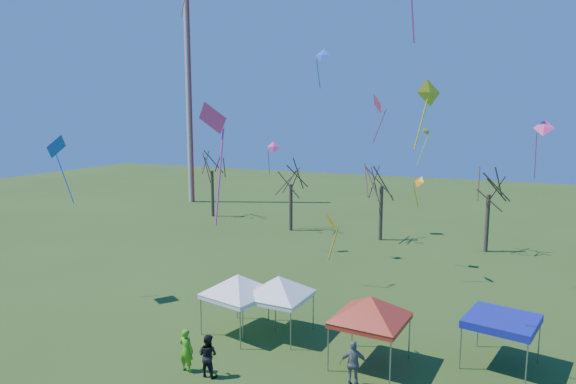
# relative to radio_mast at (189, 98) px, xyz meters

# --- Properties ---
(ground) EXTENTS (140.00, 140.00, 0.00)m
(ground) POSITION_rel_radio_mast_xyz_m (28.00, -34.00, -12.50)
(ground) COLOR #314C18
(ground) RESTS_ON ground
(radio_mast) EXTENTS (0.70, 0.70, 25.00)m
(radio_mast) POSITION_rel_radio_mast_xyz_m (0.00, 0.00, 0.00)
(radio_mast) COLOR silver
(radio_mast) RESTS_ON ground
(tree_0) EXTENTS (3.83, 3.83, 8.44)m
(tree_0) POSITION_rel_radio_mast_xyz_m (7.15, -6.62, -6.01)
(tree_0) COLOR #3D2D21
(tree_0) RESTS_ON ground
(tree_1) EXTENTS (3.42, 3.42, 7.54)m
(tree_1) POSITION_rel_radio_mast_xyz_m (17.23, -9.35, -6.71)
(tree_1) COLOR #3D2D21
(tree_1) RESTS_ON ground
(tree_2) EXTENTS (3.71, 3.71, 8.18)m
(tree_2) POSITION_rel_radio_mast_xyz_m (25.63, -9.62, -6.21)
(tree_2) COLOR #3D2D21
(tree_2) RESTS_ON ground
(tree_3) EXTENTS (3.59, 3.59, 7.91)m
(tree_3) POSITION_rel_radio_mast_xyz_m (34.03, -9.96, -6.42)
(tree_3) COLOR #3D2D21
(tree_3) RESTS_ON ground
(tent_white_west) EXTENTS (3.77, 3.77, 3.41)m
(tent_white_west) POSITION_rel_radio_mast_xyz_m (23.80, -30.86, -9.74)
(tent_white_west) COLOR gray
(tent_white_west) RESTS_ON ground
(tent_white_mid) EXTENTS (3.83, 3.83, 3.38)m
(tent_white_mid) POSITION_rel_radio_mast_xyz_m (25.67, -30.22, -9.78)
(tent_white_mid) COLOR gray
(tent_white_mid) RESTS_ON ground
(tent_red) EXTENTS (4.00, 4.00, 3.54)m
(tent_red) POSITION_rel_radio_mast_xyz_m (30.50, -31.50, -9.64)
(tent_red) COLOR gray
(tent_red) RESTS_ON ground
(tent_blue) EXTENTS (3.24, 3.24, 2.15)m
(tent_blue) POSITION_rel_radio_mast_xyz_m (35.57, -29.31, -10.52)
(tent_blue) COLOR gray
(tent_blue) RESTS_ON ground
(person_green) EXTENTS (0.70, 0.48, 1.84)m
(person_green) POSITION_rel_radio_mast_xyz_m (23.68, -35.06, -11.58)
(person_green) COLOR #56AD1B
(person_green) RESTS_ON ground
(person_dark) EXTENTS (0.88, 0.70, 1.77)m
(person_dark) POSITION_rel_radio_mast_xyz_m (24.71, -35.04, -11.62)
(person_dark) COLOR black
(person_dark) RESTS_ON ground
(person_grey) EXTENTS (1.17, 0.73, 1.85)m
(person_grey) POSITION_rel_radio_mast_xyz_m (30.35, -33.39, -11.58)
(person_grey) COLOR slate
(person_grey) RESTS_ON ground
(kite_22) EXTENTS (1.00, 1.11, 2.99)m
(kite_22) POSITION_rel_radio_mast_xyz_m (29.44, -11.68, -3.29)
(kite_22) COLOR yellow
(kite_22) RESTS_ON ground
(kite_13) EXTENTS (1.19, 0.94, 2.62)m
(kite_13) POSITION_rel_radio_mast_xyz_m (18.87, -16.47, -4.42)
(kite_13) COLOR #CC2D7B
(kite_13) RESTS_ON ground
(kite_5) EXTENTS (1.34, 0.99, 3.91)m
(kite_5) POSITION_rel_radio_mast_xyz_m (26.98, -37.85, -2.07)
(kite_5) COLOR #EF35AB
(kite_5) RESTS_ON ground
(kite_27) EXTENTS (1.00, 1.02, 2.70)m
(kite_27) POSITION_rel_radio_mast_xyz_m (32.53, -31.50, -1.14)
(kite_27) COLOR yellow
(kite_27) RESTS_ON ground
(kite_19) EXTENTS (0.96, 0.88, 2.26)m
(kite_19) POSITION_rel_radio_mast_xyz_m (29.76, -16.13, -6.56)
(kite_19) COLOR orange
(kite_19) RESTS_ON ground
(kite_2) EXTENTS (1.48, 0.99, 3.41)m
(kite_2) POSITION_rel_radio_mast_xyz_m (20.11, -9.29, 3.03)
(kite_2) COLOR blue
(kite_2) RESTS_ON ground
(kite_1) EXTENTS (0.95, 1.01, 2.07)m
(kite_1) POSITION_rel_radio_mast_xyz_m (28.58, -31.05, -6.54)
(kite_1) COLOR gold
(kite_1) RESTS_ON ground
(kite_14) EXTENTS (1.12, 1.61, 4.00)m
(kite_14) POSITION_rel_radio_mast_xyz_m (12.29, -30.77, -3.70)
(kite_14) COLOR blue
(kite_14) RESTS_ON ground
(kite_17) EXTENTS (1.03, 0.75, 2.90)m
(kite_17) POSITION_rel_radio_mast_xyz_m (36.83, -23.98, -2.62)
(kite_17) COLOR #FB378B
(kite_17) RESTS_ON ground
(kite_11) EXTENTS (1.25, 1.53, 3.11)m
(kite_11) POSITION_rel_radio_mast_xyz_m (27.74, -19.99, -1.29)
(kite_11) COLOR #CC2D5C
(kite_11) RESTS_ON ground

